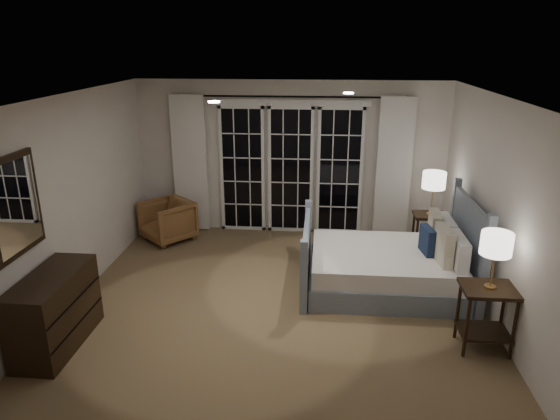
# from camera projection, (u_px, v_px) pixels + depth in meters

# --- Properties ---
(floor) EXTENTS (5.00, 5.00, 0.00)m
(floor) POSITION_uv_depth(u_px,v_px,m) (277.00, 302.00, 6.19)
(floor) COLOR olive
(floor) RESTS_ON ground
(ceiling) EXTENTS (5.00, 5.00, 0.00)m
(ceiling) POSITION_uv_depth(u_px,v_px,m) (276.00, 97.00, 5.38)
(ceiling) COLOR white
(ceiling) RESTS_ON wall_back
(wall_left) EXTENTS (0.02, 5.00, 2.50)m
(wall_left) POSITION_uv_depth(u_px,v_px,m) (70.00, 201.00, 5.99)
(wall_left) COLOR beige
(wall_left) RESTS_ON floor
(wall_right) EXTENTS (0.02, 5.00, 2.50)m
(wall_right) POSITION_uv_depth(u_px,v_px,m) (499.00, 213.00, 5.58)
(wall_right) COLOR beige
(wall_right) RESTS_ON floor
(wall_back) EXTENTS (5.00, 0.02, 2.50)m
(wall_back) POSITION_uv_depth(u_px,v_px,m) (291.00, 158.00, 8.14)
(wall_back) COLOR beige
(wall_back) RESTS_ON floor
(wall_front) EXTENTS (5.00, 0.02, 2.50)m
(wall_front) POSITION_uv_depth(u_px,v_px,m) (243.00, 322.00, 3.43)
(wall_front) COLOR beige
(wall_front) RESTS_ON floor
(french_doors) EXTENTS (2.50, 0.04, 2.20)m
(french_doors) POSITION_uv_depth(u_px,v_px,m) (291.00, 168.00, 8.16)
(french_doors) COLOR black
(french_doors) RESTS_ON wall_back
(curtain_rod) EXTENTS (3.50, 0.03, 0.03)m
(curtain_rod) POSITION_uv_depth(u_px,v_px,m) (291.00, 97.00, 7.72)
(curtain_rod) COLOR black
(curtain_rod) RESTS_ON wall_back
(curtain_left) EXTENTS (0.55, 0.10, 2.25)m
(curtain_left) POSITION_uv_depth(u_px,v_px,m) (190.00, 164.00, 8.20)
(curtain_left) COLOR white
(curtain_left) RESTS_ON curtain_rod
(curtain_right) EXTENTS (0.55, 0.10, 2.25)m
(curtain_right) POSITION_uv_depth(u_px,v_px,m) (394.00, 168.00, 7.93)
(curtain_right) COLOR white
(curtain_right) RESTS_ON curtain_rod
(downlight_a) EXTENTS (0.12, 0.12, 0.01)m
(downlight_a) POSITION_uv_depth(u_px,v_px,m) (349.00, 93.00, 5.89)
(downlight_a) COLOR white
(downlight_a) RESTS_ON ceiling
(downlight_b) EXTENTS (0.12, 0.12, 0.01)m
(downlight_b) POSITION_uv_depth(u_px,v_px,m) (214.00, 102.00, 5.06)
(downlight_b) COLOR white
(downlight_b) RESTS_ON ceiling
(bed) EXTENTS (2.09, 1.49, 1.21)m
(bed) POSITION_uv_depth(u_px,v_px,m) (390.00, 266.00, 6.46)
(bed) COLOR gray
(bed) RESTS_ON floor
(nightstand_left) EXTENTS (0.55, 0.44, 0.71)m
(nightstand_left) POSITION_uv_depth(u_px,v_px,m) (487.00, 308.00, 5.12)
(nightstand_left) COLOR black
(nightstand_left) RESTS_ON floor
(nightstand_right) EXTENTS (0.48, 0.39, 0.63)m
(nightstand_right) POSITION_uv_depth(u_px,v_px,m) (429.00, 228.00, 7.48)
(nightstand_right) COLOR black
(nightstand_right) RESTS_ON floor
(lamp_left) EXTENTS (0.31, 0.31, 0.59)m
(lamp_left) POSITION_uv_depth(u_px,v_px,m) (496.00, 244.00, 4.89)
(lamp_left) COLOR tan
(lamp_left) RESTS_ON nightstand_left
(lamp_right) EXTENTS (0.34, 0.34, 0.65)m
(lamp_right) POSITION_uv_depth(u_px,v_px,m) (434.00, 181.00, 7.24)
(lamp_right) COLOR tan
(lamp_right) RESTS_ON nightstand_right
(armchair) EXTENTS (1.01, 1.01, 0.66)m
(armchair) POSITION_uv_depth(u_px,v_px,m) (168.00, 221.00, 8.01)
(armchair) COLOR brown
(armchair) RESTS_ON floor
(dresser) EXTENTS (0.49, 1.14, 0.81)m
(dresser) POSITION_uv_depth(u_px,v_px,m) (55.00, 311.00, 5.21)
(dresser) COLOR black
(dresser) RESTS_ON floor
(mirror) EXTENTS (0.05, 0.85, 1.00)m
(mirror) POSITION_uv_depth(u_px,v_px,m) (14.00, 206.00, 4.85)
(mirror) COLOR black
(mirror) RESTS_ON wall_left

